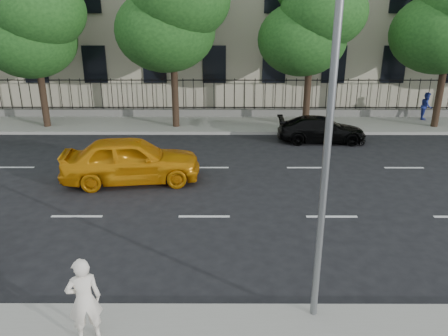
# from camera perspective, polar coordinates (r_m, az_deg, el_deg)

# --- Properties ---
(ground) EXTENTS (120.00, 120.00, 0.00)m
(ground) POSITION_cam_1_polar(r_m,az_deg,el_deg) (11.59, -3.18, -11.86)
(ground) COLOR black
(ground) RESTS_ON ground
(far_sidewalk) EXTENTS (60.00, 4.00, 0.15)m
(far_sidewalk) POSITION_cam_1_polar(r_m,az_deg,el_deg) (24.59, -1.39, 5.79)
(far_sidewalk) COLOR gray
(far_sidewalk) RESTS_ON ground
(lane_markings) EXTENTS (49.60, 4.62, 0.01)m
(lane_markings) POSITION_cam_1_polar(r_m,az_deg,el_deg) (15.82, -2.24, -2.72)
(lane_markings) COLOR silver
(lane_markings) RESTS_ON ground
(iron_fence) EXTENTS (30.00, 0.50, 2.20)m
(iron_fence) POSITION_cam_1_polar(r_m,az_deg,el_deg) (26.11, -1.31, 7.92)
(iron_fence) COLOR slate
(iron_fence) RESTS_ON far_sidewalk
(street_light) EXTENTS (0.25, 3.32, 8.05)m
(street_light) POSITION_cam_1_polar(r_m,az_deg,el_deg) (8.32, 13.30, 12.84)
(street_light) COLOR slate
(street_light) RESTS_ON near_sidewalk
(tree_b) EXTENTS (5.53, 5.12, 8.97)m
(tree_b) POSITION_cam_1_polar(r_m,az_deg,el_deg) (25.10, -23.58, 17.84)
(tree_b) COLOR #382619
(tree_b) RESTS_ON far_sidewalk
(tree_c) EXTENTS (5.89, 5.50, 9.80)m
(tree_c) POSITION_cam_1_polar(r_m,az_deg,el_deg) (23.34, -6.72, 20.62)
(tree_c) COLOR #382619
(tree_c) RESTS_ON far_sidewalk
(tree_d) EXTENTS (5.34, 4.94, 8.84)m
(tree_d) POSITION_cam_1_polar(r_m,az_deg,el_deg) (23.60, 11.48, 18.97)
(tree_d) COLOR #382619
(tree_d) RESTS_ON far_sidewalk
(yellow_taxi) EXTENTS (5.28, 2.66, 1.72)m
(yellow_taxi) POSITION_cam_1_polar(r_m,az_deg,el_deg) (16.56, -12.01, 1.07)
(yellow_taxi) COLOR orange
(yellow_taxi) RESTS_ON ground
(black_sedan) EXTENTS (4.30, 1.86, 1.23)m
(black_sedan) POSITION_cam_1_polar(r_m,az_deg,el_deg) (21.84, 12.61, 4.95)
(black_sedan) COLOR black
(black_sedan) RESTS_ON ground
(woman_near) EXTENTS (0.75, 0.63, 1.74)m
(woman_near) POSITION_cam_1_polar(r_m,az_deg,el_deg) (8.88, -17.81, -16.08)
(woman_near) COLOR white
(woman_near) RESTS_ON near_sidewalk
(pedestrian_far) EXTENTS (0.85, 0.93, 1.55)m
(pedestrian_far) POSITION_cam_1_polar(r_m,az_deg,el_deg) (27.66, 24.90, 7.36)
(pedestrian_far) COLOR navy
(pedestrian_far) RESTS_ON far_sidewalk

